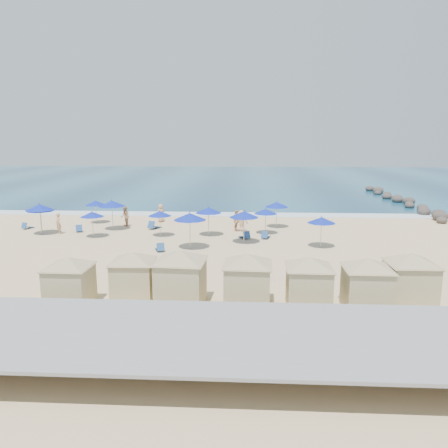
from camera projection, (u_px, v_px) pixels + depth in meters
The scene contains 36 objects.
ground at pixel (171, 253), 30.23m from camera, with size 160.00×160.00×0.00m, color #DDBD8C.
ocean at pixel (221, 180), 84.12m from camera, with size 160.00×80.00×0.06m, color navy.
surf_line at pixel (197, 214), 45.41m from camera, with size 160.00×2.50×0.08m, color white.
seawall at pixel (110, 325), 16.88m from camera, with size 160.00×6.10×1.22m.
rock_jetty at pixel (401, 200), 53.27m from camera, with size 2.56×26.66×0.96m.
trash_bin at pixel (260, 274), 24.17m from camera, with size 0.80×0.80×0.80m, color black.
cabana_0 at pixel (69, 275), 20.32m from camera, with size 4.15×4.15×2.61m.
cabana_1 at pixel (133, 270), 21.10m from camera, with size 4.21×4.21×2.64m.
cabana_2 at pixel (181, 271), 20.43m from camera, with size 4.65×4.65×2.93m.
cabana_3 at pixel (247, 274), 20.19m from camera, with size 4.49×4.49×2.82m.
cabana_4 at pixel (309, 276), 20.04m from camera, with size 4.29×4.29×2.69m.
cabana_5 at pixel (367, 278), 19.79m from camera, with size 4.33×4.33×2.71m.
cabana_6 at pixel (411, 273), 20.35m from camera, with size 4.46×4.46×2.80m.
umbrella_0 at pixel (39, 207), 35.62m from camera, with size 2.28×2.28×2.60m.
umbrella_1 at pixel (40, 208), 35.78m from camera, with size 2.18×2.18×2.48m.
umbrella_2 at pixel (96, 203), 40.51m from camera, with size 1.92×1.92×2.19m.
umbrella_3 at pixel (92, 214), 34.62m from camera, with size 1.89×1.89×2.15m.
umbrella_4 at pixel (112, 204), 37.46m from camera, with size 2.32×2.32×2.64m.
umbrella_5 at pixel (160, 213), 34.99m from camera, with size 1.89×1.89×2.15m.
umbrella_6 at pixel (190, 217), 30.89m from camera, with size 2.37×2.37×2.69m.
umbrella_7 at pixel (209, 210), 35.18m from camera, with size 2.12×2.12×2.41m.
umbrella_8 at pixel (244, 214), 32.61m from camera, with size 2.23×2.23×2.53m.
umbrella_9 at pixel (277, 205), 38.46m from camera, with size 2.08×2.08×2.36m.
umbrella_10 at pixel (266, 211), 35.85m from camera, with size 1.92×1.92×2.18m.
umbrella_11 at pixel (321, 220), 31.32m from camera, with size 2.04×2.04×2.32m.
beach_chair_0 at pixel (27, 226), 38.17m from camera, with size 0.82×1.21×0.61m.
beach_chair_1 at pixel (79, 229), 36.99m from camera, with size 0.94×1.30×0.65m.
beach_chair_2 at pixel (154, 226), 38.13m from camera, with size 1.13×1.50×0.76m.
beach_chair_3 at pixel (160, 248), 30.57m from camera, with size 0.89×1.30×0.65m.
beach_chair_4 at pixel (245, 236), 34.37m from camera, with size 1.01×1.34×0.68m.
beach_chair_5 at pixel (265, 236), 34.46m from camera, with size 0.82×1.27×0.64m.
beachgoer_0 at pixel (58, 223), 36.03m from camera, with size 0.64×0.42×1.76m, color tan.
beachgoer_1 at pixel (125, 216), 39.11m from camera, with size 0.90×0.70×1.86m, color tan.
beachgoer_2 at pixel (236, 221), 37.11m from camera, with size 1.07×0.44×1.82m, color tan.
beachgoer_3 at pixel (241, 221), 36.97m from camera, with size 1.18×0.68×1.82m, color tan.
beachgoer_4 at pixel (161, 213), 41.30m from camera, with size 0.83×0.54×1.71m, color tan.
Camera 1 is at (5.27, -29.04, 7.73)m, focal length 35.00 mm.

